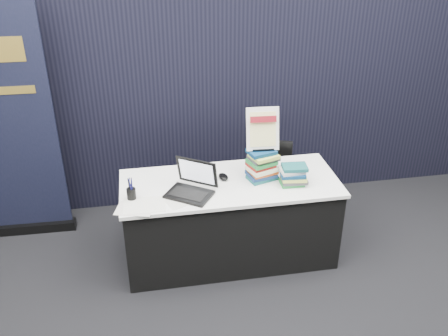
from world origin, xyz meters
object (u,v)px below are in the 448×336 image
Objects in this scene: book_stack_tall at (262,165)px; stacking_chair at (275,183)px; display_table at (230,220)px; book_stack_short at (293,175)px; laptop at (188,186)px; info_sign at (263,130)px; pullup_banner at (3,136)px.

stacking_chair is at bearing 58.49° from book_stack_tall.
display_table is 0.69m from book_stack_short.
stacking_chair is (0.87, 0.51, -0.35)m from laptop.
laptop is 1.06m from stacking_chair.
book_stack_short is 0.45m from info_sign.
pullup_banner is at bearing 161.03° from book_stack_short.
stacking_chair is at bearing 37.79° from display_table.
book_stack_short reaches higher than display_table.
book_stack_tall reaches higher than laptop.
display_table is at bearing -19.02° from pullup_banner.
stacking_chair is at bearing 88.94° from book_stack_short.
pullup_banner reaches higher than display_table.
book_stack_tall reaches higher than book_stack_short.
book_stack_tall is at bearing 43.78° from laptop.
display_table is at bearing -169.07° from info_sign.
display_table is 0.57m from book_stack_tall.
book_stack_short is 0.63m from stacking_chair.
info_sign is at bearing -105.34° from stacking_chair.
book_stack_tall is 0.27m from book_stack_short.
laptop is 1.23× the size of info_sign.
laptop is 0.19× the size of pullup_banner.
book_stack_short is at bearing 33.14° from laptop.
book_stack_short is 0.56× the size of info_sign.
book_stack_short is (0.23, -0.12, -0.05)m from book_stack_tall.
stacking_chair is at bearing 63.97° from laptop.
laptop reaches higher than book_stack_short.
laptop reaches higher than display_table.
stacking_chair is at bearing 60.46° from info_sign.
display_table is 2.16× the size of stacking_chair.
stacking_chair reaches higher than display_table.
info_sign is 0.16× the size of pullup_banner.
display_table is at bearing 50.72° from laptop.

